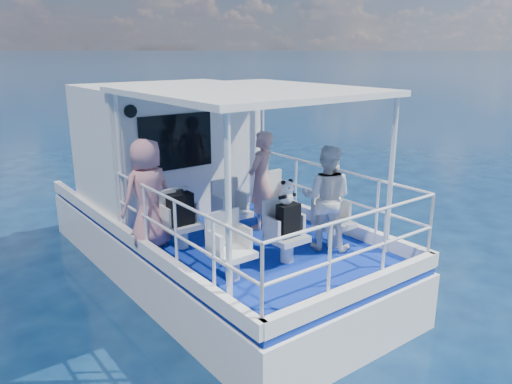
% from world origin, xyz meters
% --- Properties ---
extents(ground, '(2000.00, 2000.00, 0.00)m').
position_xyz_m(ground, '(0.00, 0.00, 0.00)').
color(ground, '#071B39').
rests_on(ground, ground).
extents(hull, '(3.00, 7.00, 1.60)m').
position_xyz_m(hull, '(0.00, 1.00, 0.00)').
color(hull, white).
rests_on(hull, ground).
extents(deck, '(2.90, 6.90, 0.10)m').
position_xyz_m(deck, '(0.00, 1.00, 0.85)').
color(deck, navy).
rests_on(deck, hull).
extents(cabin, '(2.85, 2.00, 2.20)m').
position_xyz_m(cabin, '(0.00, 2.30, 2.00)').
color(cabin, white).
rests_on(cabin, deck).
extents(canopy, '(3.00, 3.20, 0.08)m').
position_xyz_m(canopy, '(0.00, -0.20, 3.14)').
color(canopy, white).
rests_on(canopy, cabin).
extents(canopy_posts, '(2.77, 2.97, 2.20)m').
position_xyz_m(canopy_posts, '(0.00, -0.25, 2.00)').
color(canopy_posts, white).
rests_on(canopy_posts, deck).
extents(railings, '(2.84, 3.59, 1.00)m').
position_xyz_m(railings, '(0.00, -0.58, 1.40)').
color(railings, white).
rests_on(railings, deck).
extents(seat_port_fwd, '(0.48, 0.46, 0.38)m').
position_xyz_m(seat_port_fwd, '(-0.90, 0.20, 1.09)').
color(seat_port_fwd, silver).
rests_on(seat_port_fwd, deck).
extents(seat_center_fwd, '(0.48, 0.46, 0.38)m').
position_xyz_m(seat_center_fwd, '(0.00, 0.20, 1.09)').
color(seat_center_fwd, silver).
rests_on(seat_center_fwd, deck).
extents(seat_stbd_fwd, '(0.48, 0.46, 0.38)m').
position_xyz_m(seat_stbd_fwd, '(0.90, 0.20, 1.09)').
color(seat_stbd_fwd, silver).
rests_on(seat_stbd_fwd, deck).
extents(seat_port_aft, '(0.48, 0.46, 0.38)m').
position_xyz_m(seat_port_aft, '(-0.90, -1.10, 1.09)').
color(seat_port_aft, silver).
rests_on(seat_port_aft, deck).
extents(seat_center_aft, '(0.48, 0.46, 0.38)m').
position_xyz_m(seat_center_aft, '(0.00, -1.10, 1.09)').
color(seat_center_aft, silver).
rests_on(seat_center_aft, deck).
extents(seat_stbd_aft, '(0.48, 0.46, 0.38)m').
position_xyz_m(seat_stbd_aft, '(0.90, -1.10, 1.09)').
color(seat_stbd_aft, silver).
rests_on(seat_stbd_aft, deck).
extents(passenger_port_fwd, '(0.65, 0.51, 1.60)m').
position_xyz_m(passenger_port_fwd, '(-1.25, 0.52, 1.70)').
color(passenger_port_fwd, '#D0868D').
rests_on(passenger_port_fwd, deck).
extents(passenger_stbd_fwd, '(0.68, 0.58, 1.58)m').
position_xyz_m(passenger_stbd_fwd, '(0.55, 0.19, 1.69)').
color(passenger_stbd_fwd, tan).
rests_on(passenger_stbd_fwd, deck).
extents(passenger_stbd_aft, '(0.91, 0.94, 1.52)m').
position_xyz_m(passenger_stbd_aft, '(0.76, -1.06, 1.66)').
color(passenger_stbd_aft, white).
rests_on(passenger_stbd_aft, deck).
extents(backpack_port, '(0.35, 0.20, 0.46)m').
position_xyz_m(backpack_port, '(-0.94, 0.15, 1.51)').
color(backpack_port, black).
rests_on(backpack_port, seat_port_fwd).
extents(backpack_center, '(0.30, 0.17, 0.45)m').
position_xyz_m(backpack_center, '(-0.02, -1.14, 1.51)').
color(backpack_center, black).
rests_on(backpack_center, seat_center_aft).
extents(compact_camera, '(0.09, 0.05, 0.05)m').
position_xyz_m(compact_camera, '(-0.93, 0.16, 1.77)').
color(compact_camera, black).
rests_on(compact_camera, backpack_port).
extents(panda, '(0.21, 0.18, 0.33)m').
position_xyz_m(panda, '(-0.03, -1.11, 1.90)').
color(panda, white).
rests_on(panda, backpack_center).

